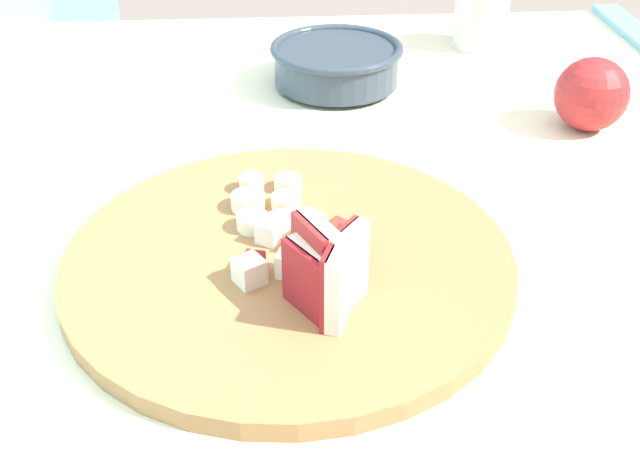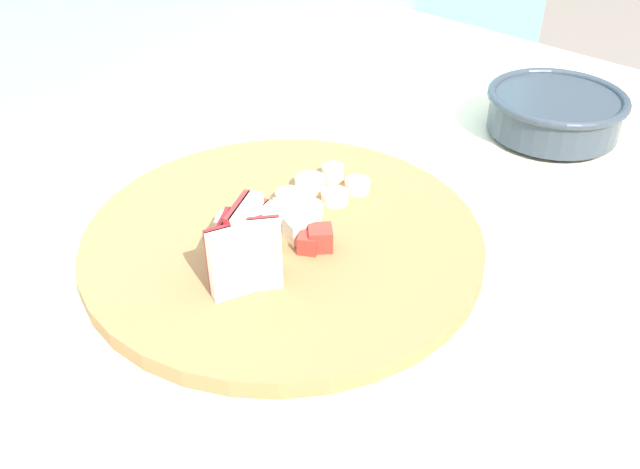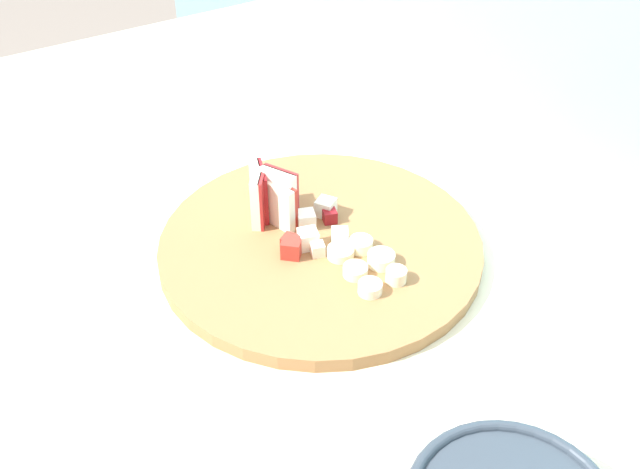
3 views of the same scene
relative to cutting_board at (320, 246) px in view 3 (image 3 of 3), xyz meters
The scene contains 5 objects.
tile_backsplash 0.40m from the cutting_board, 95.92° to the left, with size 2.40×0.04×1.48m, color #6BADC6.
cutting_board is the anchor object (origin of this frame).
apple_wedge_fan 0.08m from the cutting_board, 158.97° to the right, with size 0.08×0.06×0.07m.
apple_dice_pile 0.02m from the cutting_board, 148.29° to the right, with size 0.08×0.10×0.02m.
banana_slice_rows 0.07m from the cutting_board, 14.14° to the left, with size 0.09×0.06×0.01m.
Camera 3 is at (0.59, -0.25, 1.44)m, focal length 41.73 mm.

